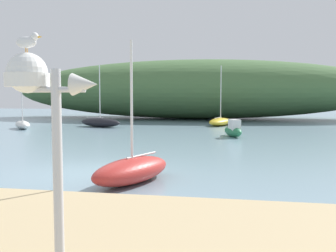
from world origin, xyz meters
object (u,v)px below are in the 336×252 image
Objects in this scene: motorboat_far_right at (233,130)px; sailboat_west_reach at (100,122)px; mast_structure at (38,95)px; sailboat_far_left at (23,124)px; seagull_on_radar at (28,41)px; sailboat_by_sandbar at (132,170)px; sailboat_mid_channel at (221,121)px.

motorboat_far_right is 0.48× the size of sailboat_west_reach.
mast_structure is 0.72× the size of sailboat_far_left.
sailboat_far_left is 6.19m from sailboat_west_reach.
sailboat_far_left is at bearing -153.32° from sailboat_west_reach.
seagull_on_radar is (-0.12, 0.00, 0.65)m from mast_structure.
motorboat_far_right is 14.23m from sailboat_by_sandbar.
motorboat_far_right is (2.08, 20.87, -2.24)m from mast_structure.
sailboat_far_left is at bearing 129.29° from sailboat_by_sandbar.
sailboat_west_reach is (-9.05, 26.72, -2.92)m from seagull_on_radar.
mast_structure is at bearing -91.56° from sailboat_mid_channel.
seagull_on_radar is 0.06× the size of sailboat_west_reach.
seagull_on_radar is 0.06× the size of sailboat_mid_channel.
sailboat_far_left is at bearing 121.35° from seagull_on_radar.
sailboat_far_left reaches higher than mast_structure.
mast_structure is 1.17× the size of motorboat_far_right.
sailboat_west_reach is (5.53, 2.78, 0.06)m from sailboat_far_left.
seagull_on_radar reaches higher than mast_structure.
seagull_on_radar is at bearing 179.31° from mast_structure.
sailboat_west_reach is 10.63m from sailboat_mid_channel.
sailboat_by_sandbar reaches higher than sailboat_far_left.
motorboat_far_right is (2.20, 20.87, -2.89)m from seagull_on_radar.
sailboat_west_reach is at bearing 26.68° from sailboat_far_left.
seagull_on_radar is 0.08× the size of sailboat_by_sandbar.
sailboat_west_reach is (-11.25, 5.84, -0.03)m from motorboat_far_right.
sailboat_far_left is (-16.78, 3.06, -0.09)m from motorboat_far_right.
seagull_on_radar is at bearing -96.02° from motorboat_far_right.
mast_structure is at bearing -0.69° from seagull_on_radar.
mast_structure is 0.56× the size of sailboat_mid_channel.
mast_structure is 28.34m from sailboat_west_reach.
seagull_on_radar is 28.19m from sailboat_far_left.
mast_structure is 21.10m from motorboat_far_right.
seagull_on_radar is at bearing -71.29° from sailboat_west_reach.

